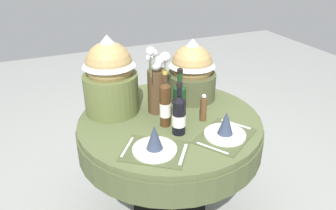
# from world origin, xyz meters

# --- Properties ---
(ground) EXTENTS (8.00, 8.00, 0.00)m
(ground) POSITION_xyz_m (0.00, 0.00, 0.00)
(ground) COLOR gray
(dining_table) EXTENTS (1.18, 1.18, 0.76)m
(dining_table) POSITION_xyz_m (0.00, 0.00, 0.63)
(dining_table) COLOR #4C5633
(dining_table) RESTS_ON ground
(place_setting_left) EXTENTS (0.43, 0.41, 0.16)m
(place_setting_left) POSITION_xyz_m (-0.22, -0.30, 0.81)
(place_setting_left) COLOR #41492B
(place_setting_left) RESTS_ON dining_table
(place_setting_right) EXTENTS (0.43, 0.40, 0.16)m
(place_setting_right) POSITION_xyz_m (0.21, -0.32, 0.81)
(place_setting_right) COLOR #41492B
(place_setting_right) RESTS_ON dining_table
(flower_vase) EXTENTS (0.18, 0.25, 0.47)m
(flower_vase) POSITION_xyz_m (-0.04, 0.12, 0.95)
(flower_vase) COLOR #47331E
(flower_vase) RESTS_ON dining_table
(wine_bottle_left) EXTENTS (0.07, 0.07, 0.36)m
(wine_bottle_left) POSITION_xyz_m (-0.06, -0.07, 0.90)
(wine_bottle_left) COLOR #422814
(wine_bottle_left) RESTS_ON dining_table
(wine_bottle_centre) EXTENTS (0.08, 0.08, 0.32)m
(wine_bottle_centre) POSITION_xyz_m (-0.02, -0.18, 0.88)
(wine_bottle_centre) COLOR black
(wine_bottle_centre) RESTS_ON dining_table
(wine_bottle_right) EXTENTS (0.08, 0.08, 0.34)m
(wine_bottle_right) POSITION_xyz_m (0.05, -0.04, 0.89)
(wine_bottle_right) COLOR #143819
(wine_bottle_right) RESTS_ON dining_table
(pepper_mill) EXTENTS (0.04, 0.04, 0.18)m
(pepper_mill) POSITION_xyz_m (0.18, -0.10, 0.85)
(pepper_mill) COLOR brown
(pepper_mill) RESTS_ON dining_table
(gift_tub_back_left) EXTENTS (0.35, 0.35, 0.51)m
(gift_tub_back_left) POSITION_xyz_m (-0.31, 0.24, 1.03)
(gift_tub_back_left) COLOR #566033
(gift_tub_back_left) RESTS_ON dining_table
(gift_tub_back_right) EXTENTS (0.34, 0.34, 0.43)m
(gift_tub_back_right) POSITION_xyz_m (0.26, 0.22, 0.98)
(gift_tub_back_right) COLOR #474C2D
(gift_tub_back_right) RESTS_ON dining_table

